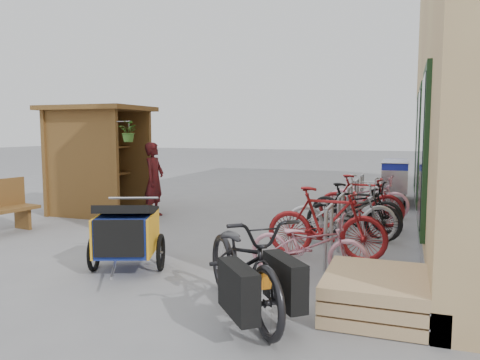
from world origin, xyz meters
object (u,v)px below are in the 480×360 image
(kiosk, at_px, (94,145))
(bike_5, at_px, (361,200))
(cargo_bike, at_px, (245,264))
(bike_4, at_px, (356,205))
(shopping_carts, at_px, (396,177))
(person_kiosk, at_px, (154,180))
(child_trailer, at_px, (127,231))
(bike_6, at_px, (368,196))
(bike_2, at_px, (342,214))
(bike_3, at_px, (353,212))
(bike_7, at_px, (362,194))
(bike_1, at_px, (326,223))
(pallet_stack, at_px, (375,294))
(bike_0, at_px, (309,245))

(kiosk, xyz_separation_m, bike_5, (5.71, 0.68, -1.05))
(cargo_bike, bearing_deg, bike_4, 42.85)
(shopping_carts, xyz_separation_m, person_kiosk, (-4.89, -3.89, 0.15))
(child_trailer, bearing_deg, bike_6, 41.00)
(bike_2, distance_m, bike_3, 0.31)
(bike_2, xyz_separation_m, bike_6, (0.23, 2.58, -0.04))
(bike_3, distance_m, bike_4, 0.86)
(bike_6, xyz_separation_m, bike_7, (-0.16, 0.36, -0.00))
(cargo_bike, distance_m, bike_6, 6.08)
(person_kiosk, xyz_separation_m, bike_1, (4.08, -2.17, -0.28))
(cargo_bike, relative_size, bike_3, 1.23)
(kiosk, relative_size, cargo_bike, 1.25)
(bike_6, bearing_deg, cargo_bike, 178.90)
(child_trailer, bearing_deg, bike_7, 43.95)
(person_kiosk, distance_m, bike_2, 4.31)
(pallet_stack, relative_size, bike_7, 0.81)
(shopping_carts, bearing_deg, person_kiosk, -141.52)
(bike_2, bearing_deg, pallet_stack, 174.33)
(shopping_carts, bearing_deg, pallet_stack, -90.00)
(child_trailer, bearing_deg, person_kiosk, 93.87)
(person_kiosk, bearing_deg, bike_5, -87.01)
(bike_4, bearing_deg, bike_2, -172.03)
(shopping_carts, relative_size, bike_7, 1.69)
(bike_0, bearing_deg, shopping_carts, -5.85)
(bike_6, bearing_deg, kiosk, 112.36)
(pallet_stack, xyz_separation_m, bike_6, (-0.50, 5.57, 0.24))
(pallet_stack, xyz_separation_m, bike_5, (-0.57, 4.55, 0.29))
(shopping_carts, bearing_deg, bike_4, -99.19)
(shopping_carts, bearing_deg, cargo_bike, -98.45)
(bike_4, bearing_deg, bike_6, 8.80)
(bike_4, bearing_deg, bike_0, -171.56)
(pallet_stack, height_order, bike_6, bike_6)
(pallet_stack, bearing_deg, bike_2, 103.75)
(kiosk, xyz_separation_m, bike_0, (5.38, -2.84, -1.15))
(pallet_stack, distance_m, cargo_bike, 1.37)
(shopping_carts, relative_size, bike_1, 1.43)
(bike_3, bearing_deg, child_trailer, 137.90)
(kiosk, distance_m, bike_3, 5.84)
(kiosk, xyz_separation_m, bike_2, (5.55, -0.88, -1.06))
(cargo_bike, height_order, bike_1, cargo_bike)
(bike_3, bearing_deg, shopping_carts, -5.47)
(bike_0, xyz_separation_m, bike_5, (0.33, 3.52, 0.10))
(bike_0, distance_m, bike_2, 1.96)
(bike_1, bearing_deg, bike_7, -0.05)
(bike_5, bearing_deg, person_kiosk, 100.82)
(pallet_stack, distance_m, bike_1, 2.09)
(bike_5, bearing_deg, bike_0, 179.01)
(person_kiosk, bearing_deg, child_trailer, -158.74)
(person_kiosk, height_order, bike_7, person_kiosk)
(bike_3, bearing_deg, cargo_bike, 171.12)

